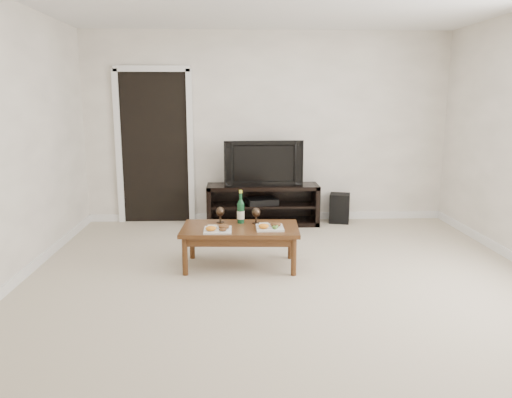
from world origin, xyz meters
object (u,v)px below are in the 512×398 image
Objects in this scene: television at (263,163)px; coffee_table at (240,247)px; media_console at (263,205)px; subwoofer at (340,208)px.

television reaches higher than coffee_table.
media_console reaches higher than subwoofer.
coffee_table is (-1.41, -1.81, 0.01)m from subwoofer.
subwoofer is (1.08, 0.06, -0.65)m from television.
subwoofer is at bearing -0.11° from television.
television is at bearing -162.11° from subwoofer.
television reaches higher than media_console.
media_console is 3.76× the size of subwoofer.
television is at bearing 0.00° from media_console.
subwoofer is at bearing 52.12° from coffee_table.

